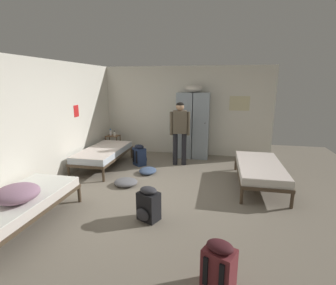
% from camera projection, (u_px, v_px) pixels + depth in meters
% --- Properties ---
extents(ground_plane, '(9.04, 9.04, 0.00)m').
position_uv_depth(ground_plane, '(165.00, 192.00, 5.02)').
color(ground_plane, gray).
extents(room_backdrop, '(4.95, 5.71, 2.58)m').
position_uv_depth(room_backdrop, '(125.00, 117.00, 6.24)').
color(room_backdrop, silver).
rests_on(room_backdrop, ground_plane).
extents(locker_bank, '(0.90, 0.55, 2.07)m').
position_uv_depth(locker_bank, '(193.00, 124.00, 7.16)').
color(locker_bank, '#8C99A3').
rests_on(locker_bank, ground_plane).
extents(shelf_unit, '(0.38, 0.30, 0.57)m').
position_uv_depth(shelf_unit, '(113.00, 143.00, 7.60)').
color(shelf_unit, brown).
rests_on(shelf_unit, ground_plane).
extents(bed_left_front, '(0.90, 1.90, 0.49)m').
position_uv_depth(bed_left_front, '(19.00, 204.00, 3.73)').
color(bed_left_front, '#473828').
rests_on(bed_left_front, ground_plane).
extents(bed_right, '(0.90, 1.90, 0.49)m').
position_uv_depth(bed_right, '(260.00, 169.00, 5.24)').
color(bed_right, '#473828').
rests_on(bed_right, ground_plane).
extents(bed_left_rear, '(0.90, 1.90, 0.49)m').
position_uv_depth(bed_left_rear, '(104.00, 153.00, 6.42)').
color(bed_left_rear, '#473828').
rests_on(bed_left_rear, ground_plane).
extents(bedding_heap, '(0.60, 0.60, 0.24)m').
position_uv_depth(bedding_heap, '(17.00, 193.00, 3.55)').
color(bedding_heap, gray).
rests_on(bedding_heap, bed_left_front).
extents(person_traveler, '(0.52, 0.25, 1.64)m').
position_uv_depth(person_traveler, '(180.00, 128.00, 6.45)').
color(person_traveler, black).
rests_on(person_traveler, ground_plane).
extents(water_bottle, '(0.06, 0.06, 0.19)m').
position_uv_depth(water_bottle, '(111.00, 132.00, 7.56)').
color(water_bottle, white).
rests_on(water_bottle, shelf_unit).
extents(lotion_bottle, '(0.06, 0.06, 0.16)m').
position_uv_depth(lotion_bottle, '(114.00, 134.00, 7.48)').
color(lotion_bottle, white).
rests_on(lotion_bottle, shelf_unit).
extents(backpack_navy, '(0.42, 0.42, 0.55)m').
position_uv_depth(backpack_navy, '(140.00, 155.00, 6.60)').
color(backpack_navy, navy).
rests_on(backpack_navy, ground_plane).
extents(backpack_maroon, '(0.39, 0.40, 0.55)m').
position_uv_depth(backpack_maroon, '(219.00, 266.00, 2.64)').
color(backpack_maroon, maroon).
rests_on(backpack_maroon, ground_plane).
extents(backpack_black, '(0.39, 0.40, 0.55)m').
position_uv_depth(backpack_black, '(148.00, 205.00, 3.96)').
color(backpack_black, black).
rests_on(backpack_black, ground_plane).
extents(clothes_pile_denim, '(0.41, 0.48, 0.13)m').
position_uv_depth(clothes_pile_denim, '(148.00, 171.00, 6.04)').
color(clothes_pile_denim, '#42567A').
rests_on(clothes_pile_denim, ground_plane).
extents(clothes_pile_grey, '(0.50, 0.46, 0.14)m').
position_uv_depth(clothes_pile_grey, '(126.00, 182.00, 5.34)').
color(clothes_pile_grey, slate).
rests_on(clothes_pile_grey, ground_plane).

